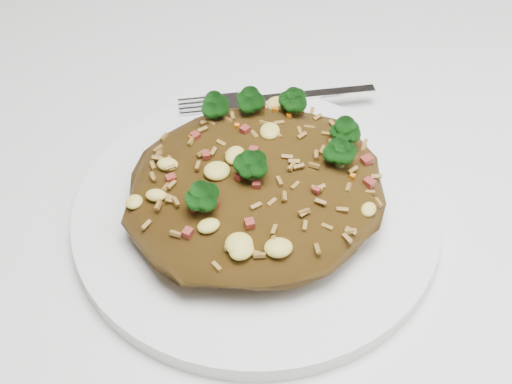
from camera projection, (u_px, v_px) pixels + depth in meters
dining_table at (248, 315)px, 0.56m from camera, size 1.20×0.80×0.75m
plate at (256, 213)px, 0.51m from camera, size 0.26×0.26×0.01m
fried_rice at (257, 179)px, 0.48m from camera, size 0.18×0.17×0.06m
fork at (287, 97)px, 0.58m from camera, size 0.15×0.08×0.00m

